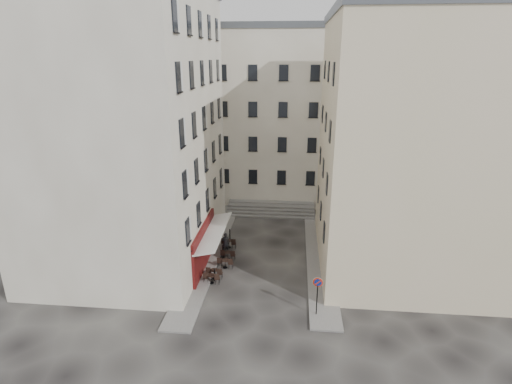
# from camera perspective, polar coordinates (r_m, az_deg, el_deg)

# --- Properties ---
(ground) EXTENTS (90.00, 90.00, 0.00)m
(ground) POSITION_cam_1_polar(r_m,az_deg,el_deg) (30.41, 0.61, -11.87)
(ground) COLOR black
(ground) RESTS_ON ground
(sidewalk_left) EXTENTS (2.00, 22.00, 0.12)m
(sidewalk_left) POSITION_cam_1_polar(r_m,az_deg,el_deg) (34.46, -6.35, -7.95)
(sidewalk_left) COLOR slate
(sidewalk_left) RESTS_ON ground
(sidewalk_right) EXTENTS (2.00, 18.00, 0.12)m
(sidewalk_right) POSITION_cam_1_polar(r_m,az_deg,el_deg) (32.99, 8.99, -9.37)
(sidewalk_right) COLOR slate
(sidewalk_right) RESTS_ON ground
(building_left) EXTENTS (12.20, 16.20, 20.60)m
(building_left) POSITION_cam_1_polar(r_m,az_deg,el_deg) (32.13, -18.05, 8.58)
(building_left) COLOR beige
(building_left) RESTS_ON ground
(building_right) EXTENTS (12.20, 14.20, 18.60)m
(building_right) POSITION_cam_1_polar(r_m,az_deg,el_deg) (31.31, 20.91, 6.14)
(building_right) COLOR beige
(building_right) RESTS_ON ground
(building_back) EXTENTS (18.20, 10.20, 18.60)m
(building_back) POSITION_cam_1_polar(r_m,az_deg,el_deg) (45.58, 1.49, 11.01)
(building_back) COLOR beige
(building_back) RESTS_ON ground
(cafe_storefront) EXTENTS (1.74, 7.30, 3.50)m
(cafe_storefront) POSITION_cam_1_polar(r_m,az_deg,el_deg) (31.00, -7.25, -7.45)
(cafe_storefront) COLOR #460A0E
(cafe_storefront) RESTS_ON ground
(stone_steps) EXTENTS (9.00, 3.15, 0.80)m
(stone_steps) POSITION_cam_1_polar(r_m,az_deg,el_deg) (41.54, 2.12, -2.52)
(stone_steps) COLOR #615E5C
(stone_steps) RESTS_ON ground
(bollard_near) EXTENTS (0.12, 0.12, 0.98)m
(bollard_near) POSITION_cam_1_polar(r_m,az_deg,el_deg) (29.71, -5.95, -11.61)
(bollard_near) COLOR black
(bollard_near) RESTS_ON ground
(bollard_mid) EXTENTS (0.12, 0.12, 0.98)m
(bollard_mid) POSITION_cam_1_polar(r_m,az_deg,el_deg) (32.71, -4.74, -8.53)
(bollard_mid) COLOR black
(bollard_mid) RESTS_ON ground
(bollard_far) EXTENTS (0.12, 0.12, 0.98)m
(bollard_far) POSITION_cam_1_polar(r_m,az_deg,el_deg) (35.81, -3.76, -5.97)
(bollard_far) COLOR black
(bollard_far) RESTS_ON ground
(no_parking_sign) EXTENTS (0.62, 0.14, 2.72)m
(no_parking_sign) POSITION_cam_1_polar(r_m,az_deg,el_deg) (25.58, 8.78, -13.55)
(no_parking_sign) COLOR black
(no_parking_sign) RESTS_ON ground
(bistro_table_a) EXTENTS (1.20, 0.56, 0.84)m
(bistro_table_a) POSITION_cam_1_polar(r_m,az_deg,el_deg) (29.47, -6.35, -12.11)
(bistro_table_a) COLOR black
(bistro_table_a) RESTS_ON ground
(bistro_table_b) EXTENTS (1.22, 0.57, 0.86)m
(bistro_table_b) POSITION_cam_1_polar(r_m,az_deg,el_deg) (30.07, -5.97, -11.40)
(bistro_table_b) COLOR black
(bistro_table_b) RESTS_ON ground
(bistro_table_c) EXTENTS (1.24, 0.58, 0.87)m
(bistro_table_c) POSITION_cam_1_polar(r_m,az_deg,el_deg) (31.28, -4.42, -10.05)
(bistro_table_c) COLOR black
(bistro_table_c) RESTS_ON ground
(bistro_table_d) EXTENTS (1.19, 0.56, 0.84)m
(bistro_table_d) POSITION_cam_1_polar(r_m,az_deg,el_deg) (32.47, -4.03, -8.93)
(bistro_table_d) COLOR black
(bistro_table_d) RESTS_ON ground
(bistro_table_e) EXTENTS (1.26, 0.59, 0.88)m
(bistro_table_e) POSITION_cam_1_polar(r_m,az_deg,el_deg) (34.29, -3.91, -7.29)
(bistro_table_e) COLOR black
(bistro_table_e) RESTS_ON ground
(pedestrian) EXTENTS (0.73, 0.58, 1.74)m
(pedestrian) POSITION_cam_1_polar(r_m,az_deg,el_deg) (33.42, -4.38, -7.23)
(pedestrian) COLOR #212327
(pedestrian) RESTS_ON ground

